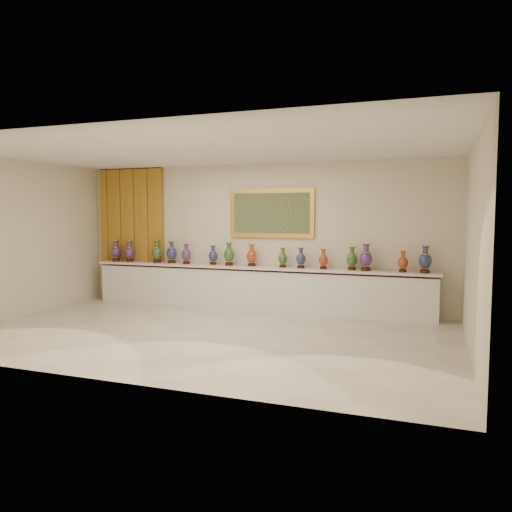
# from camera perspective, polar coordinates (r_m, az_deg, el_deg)

# --- Properties ---
(ground) EXTENTS (8.00, 8.00, 0.00)m
(ground) POSITION_cam_1_polar(r_m,az_deg,el_deg) (8.33, -5.74, -8.85)
(ground) COLOR beige
(ground) RESTS_ON ground
(room) EXTENTS (8.00, 8.00, 8.00)m
(room) POSITION_cam_1_polar(r_m,az_deg,el_deg) (11.45, -11.73, 2.76)
(room) COLOR beige
(room) RESTS_ON ground
(counter) EXTENTS (7.28, 0.48, 0.90)m
(counter) POSITION_cam_1_polar(r_m,az_deg,el_deg) (10.30, -0.24, -3.73)
(counter) COLOR white
(counter) RESTS_ON ground
(vase_0) EXTENTS (0.29, 0.29, 0.48)m
(vase_0) POSITION_cam_1_polar(r_m,az_deg,el_deg) (11.77, -15.72, 0.48)
(vase_0) COLOR black
(vase_0) RESTS_ON counter
(vase_1) EXTENTS (0.22, 0.22, 0.47)m
(vase_1) POSITION_cam_1_polar(r_m,az_deg,el_deg) (11.59, -14.25, 0.43)
(vase_1) COLOR black
(vase_1) RESTS_ON counter
(vase_2) EXTENTS (0.30, 0.30, 0.50)m
(vase_2) POSITION_cam_1_polar(r_m,az_deg,el_deg) (11.23, -11.24, 0.41)
(vase_2) COLOR black
(vase_2) RESTS_ON counter
(vase_3) EXTENTS (0.29, 0.29, 0.48)m
(vase_3) POSITION_cam_1_polar(r_m,az_deg,el_deg) (11.03, -9.62, 0.32)
(vase_3) COLOR black
(vase_3) RESTS_ON counter
(vase_4) EXTENTS (0.22, 0.22, 0.44)m
(vase_4) POSITION_cam_1_polar(r_m,az_deg,el_deg) (10.80, -7.97, 0.14)
(vase_4) COLOR black
(vase_4) RESTS_ON counter
(vase_5) EXTENTS (0.24, 0.24, 0.41)m
(vase_5) POSITION_cam_1_polar(r_m,az_deg,el_deg) (10.60, -4.93, 0.02)
(vase_5) COLOR black
(vase_5) RESTS_ON counter
(vase_6) EXTENTS (0.24, 0.24, 0.48)m
(vase_6) POSITION_cam_1_polar(r_m,az_deg,el_deg) (10.39, -3.10, 0.11)
(vase_6) COLOR black
(vase_6) RESTS_ON counter
(vase_7) EXTENTS (0.25, 0.25, 0.46)m
(vase_7) POSITION_cam_1_polar(r_m,az_deg,el_deg) (10.26, -0.49, -0.01)
(vase_7) COLOR black
(vase_7) RESTS_ON counter
(vase_8) EXTENTS (0.20, 0.20, 0.40)m
(vase_8) POSITION_cam_1_polar(r_m,az_deg,el_deg) (10.02, 3.08, -0.27)
(vase_8) COLOR black
(vase_8) RESTS_ON counter
(vase_9) EXTENTS (0.24, 0.24, 0.41)m
(vase_9) POSITION_cam_1_polar(r_m,az_deg,el_deg) (9.90, 5.16, -0.32)
(vase_9) COLOR black
(vase_9) RESTS_ON counter
(vase_10) EXTENTS (0.20, 0.20, 0.39)m
(vase_10) POSITION_cam_1_polar(r_m,az_deg,el_deg) (9.81, 7.71, -0.44)
(vase_10) COLOR black
(vase_10) RESTS_ON counter
(vase_11) EXTENTS (0.25, 0.25, 0.45)m
(vase_11) POSITION_cam_1_polar(r_m,az_deg,el_deg) (9.73, 10.91, -0.37)
(vase_11) COLOR black
(vase_11) RESTS_ON counter
(vase_12) EXTENTS (0.30, 0.30, 0.52)m
(vase_12) POSITION_cam_1_polar(r_m,az_deg,el_deg) (9.63, 12.46, -0.27)
(vase_12) COLOR black
(vase_12) RESTS_ON counter
(vase_13) EXTENTS (0.22, 0.22, 0.39)m
(vase_13) POSITION_cam_1_polar(r_m,az_deg,el_deg) (9.58, 16.44, -0.71)
(vase_13) COLOR black
(vase_13) RESTS_ON counter
(vase_14) EXTENTS (0.28, 0.28, 0.50)m
(vase_14) POSITION_cam_1_polar(r_m,az_deg,el_deg) (9.55, 18.77, -0.50)
(vase_14) COLOR black
(vase_14) RESTS_ON counter
(label_card) EXTENTS (0.10, 0.06, 0.00)m
(label_card) POSITION_cam_1_polar(r_m,az_deg,el_deg) (10.89, -9.58, -0.86)
(label_card) COLOR white
(label_card) RESTS_ON counter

